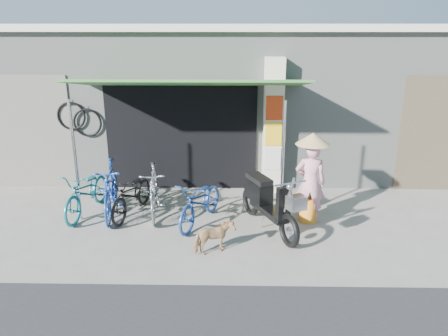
{
  "coord_description": "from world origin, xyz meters",
  "views": [
    {
      "loc": [
        -0.04,
        -7.02,
        3.62
      ],
      "look_at": [
        -0.2,
        1.0,
        1.0
      ],
      "focal_mm": 35.0,
      "sensor_mm": 36.0,
      "label": 1
    }
  ],
  "objects_px": {
    "bike_black": "(132,194)",
    "moped": "(267,202)",
    "bike_blue": "(111,190)",
    "bike_teal": "(87,192)",
    "street_dog": "(214,237)",
    "bike_navy": "(201,202)",
    "bike_silver": "(154,191)",
    "nun": "(310,178)"
  },
  "relations": [
    {
      "from": "bike_silver",
      "to": "nun",
      "type": "relative_size",
      "value": 0.96
    },
    {
      "from": "bike_silver",
      "to": "street_dog",
      "type": "distance_m",
      "value": 1.99
    },
    {
      "from": "moped",
      "to": "nun",
      "type": "bearing_deg",
      "value": -1.06
    },
    {
      "from": "bike_black",
      "to": "bike_silver",
      "type": "relative_size",
      "value": 0.98
    },
    {
      "from": "bike_black",
      "to": "bike_navy",
      "type": "xyz_separation_m",
      "value": [
        1.39,
        -0.36,
        0.01
      ]
    },
    {
      "from": "street_dog",
      "to": "bike_blue",
      "type": "bearing_deg",
      "value": 26.93
    },
    {
      "from": "bike_blue",
      "to": "moped",
      "type": "relative_size",
      "value": 0.93
    },
    {
      "from": "bike_blue",
      "to": "street_dog",
      "type": "xyz_separation_m",
      "value": [
        2.1,
        -1.51,
        -0.25
      ]
    },
    {
      "from": "street_dog",
      "to": "bike_navy",
      "type": "bearing_deg",
      "value": -13.19
    },
    {
      "from": "bike_navy",
      "to": "moped",
      "type": "distance_m",
      "value": 1.26
    },
    {
      "from": "bike_teal",
      "to": "bike_silver",
      "type": "xyz_separation_m",
      "value": [
        1.34,
        -0.03,
        0.04
      ]
    },
    {
      "from": "bike_blue",
      "to": "moped",
      "type": "height_order",
      "value": "moped"
    },
    {
      "from": "bike_navy",
      "to": "street_dog",
      "type": "xyz_separation_m",
      "value": [
        0.29,
        -1.17,
        -0.15
      ]
    },
    {
      "from": "bike_teal",
      "to": "bike_navy",
      "type": "relative_size",
      "value": 1.06
    },
    {
      "from": "bike_silver",
      "to": "nun",
      "type": "height_order",
      "value": "nun"
    },
    {
      "from": "bike_teal",
      "to": "bike_blue",
      "type": "relative_size",
      "value": 0.99
    },
    {
      "from": "bike_navy",
      "to": "street_dog",
      "type": "distance_m",
      "value": 1.21
    },
    {
      "from": "bike_blue",
      "to": "nun",
      "type": "height_order",
      "value": "nun"
    },
    {
      "from": "bike_teal",
      "to": "street_dog",
      "type": "xyz_separation_m",
      "value": [
        2.59,
        -1.57,
        -0.18
      ]
    },
    {
      "from": "bike_teal",
      "to": "moped",
      "type": "height_order",
      "value": "moped"
    },
    {
      "from": "bike_teal",
      "to": "moped",
      "type": "bearing_deg",
      "value": -1.02
    },
    {
      "from": "bike_black",
      "to": "bike_silver",
      "type": "height_order",
      "value": "bike_silver"
    },
    {
      "from": "bike_black",
      "to": "moped",
      "type": "relative_size",
      "value": 0.86
    },
    {
      "from": "bike_teal",
      "to": "bike_silver",
      "type": "relative_size",
      "value": 1.05
    },
    {
      "from": "bike_blue",
      "to": "bike_navy",
      "type": "relative_size",
      "value": 1.07
    },
    {
      "from": "bike_blue",
      "to": "moped",
      "type": "xyz_separation_m",
      "value": [
        3.05,
        -0.54,
        -0.01
      ]
    },
    {
      "from": "bike_teal",
      "to": "bike_silver",
      "type": "distance_m",
      "value": 1.34
    },
    {
      "from": "bike_blue",
      "to": "bike_silver",
      "type": "xyz_separation_m",
      "value": [
        0.85,
        0.03,
        -0.04
      ]
    },
    {
      "from": "moped",
      "to": "bike_navy",
      "type": "bearing_deg",
      "value": 146.44
    },
    {
      "from": "moped",
      "to": "bike_silver",
      "type": "bearing_deg",
      "value": 141.06
    },
    {
      "from": "bike_teal",
      "to": "nun",
      "type": "relative_size",
      "value": 1.01
    },
    {
      "from": "nun",
      "to": "bike_teal",
      "type": "bearing_deg",
      "value": 5.77
    },
    {
      "from": "bike_black",
      "to": "nun",
      "type": "bearing_deg",
      "value": 10.08
    },
    {
      "from": "moped",
      "to": "bike_black",
      "type": "bearing_deg",
      "value": 143.44
    },
    {
      "from": "bike_black",
      "to": "moped",
      "type": "xyz_separation_m",
      "value": [
        2.63,
        -0.56,
        0.09
      ]
    },
    {
      "from": "bike_navy",
      "to": "bike_black",
      "type": "bearing_deg",
      "value": -173.32
    },
    {
      "from": "bike_navy",
      "to": "bike_blue",
      "type": "bearing_deg",
      "value": -169.34
    },
    {
      "from": "bike_black",
      "to": "moped",
      "type": "distance_m",
      "value": 2.69
    },
    {
      "from": "bike_black",
      "to": "street_dog",
      "type": "xyz_separation_m",
      "value": [
        1.68,
        -1.53,
        -0.15
      ]
    },
    {
      "from": "bike_teal",
      "to": "bike_blue",
      "type": "distance_m",
      "value": 0.51
    },
    {
      "from": "street_dog",
      "to": "bike_teal",
      "type": "bearing_deg",
      "value": 31.47
    },
    {
      "from": "bike_teal",
      "to": "bike_black",
      "type": "relative_size",
      "value": 1.07
    }
  ]
}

